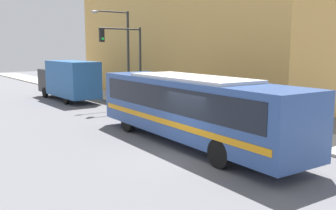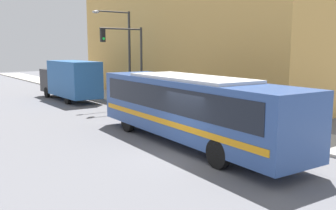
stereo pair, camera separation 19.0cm
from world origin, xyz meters
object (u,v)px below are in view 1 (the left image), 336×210
parking_meter (161,97)px  delivery_truck (68,79)px  fire_hydrant (233,119)px  city_bus (190,105)px  traffic_light_pole (127,53)px  street_lamp (123,48)px  pedestrian_near_corner (215,103)px

parking_meter → delivery_truck: bearing=106.3°
delivery_truck → fire_hydrant: (2.72, -15.82, -1.23)m
city_bus → fire_hydrant: 4.14m
fire_hydrant → city_bus: bearing=-164.8°
delivery_truck → traffic_light_pole: bearing=-74.7°
fire_hydrant → street_lamp: street_lamp is taller
delivery_truck → pedestrian_near_corner: 13.94m
delivery_truck → fire_hydrant: bearing=-80.3°
delivery_truck → pedestrian_near_corner: bearing=-74.8°
fire_hydrant → street_lamp: (-0.19, 11.16, 3.74)m
parking_meter → city_bus: bearing=-116.8°
street_lamp → city_bus: bearing=-106.5°
fire_hydrant → street_lamp: bearing=91.0°
city_bus → delivery_truck: size_ratio=1.49×
fire_hydrant → pedestrian_near_corner: bearing=68.5°
parking_meter → pedestrian_near_corner: size_ratio=0.75×
delivery_truck → traffic_light_pole: (1.78, -6.52, 2.19)m
parking_meter → street_lamp: size_ratio=0.19×
delivery_truck → pedestrian_near_corner: delivery_truck is taller
street_lamp → pedestrian_near_corner: bearing=-82.6°
fire_hydrant → parking_meter: size_ratio=0.61×
delivery_truck → street_lamp: size_ratio=1.20×
street_lamp → pedestrian_near_corner: street_lamp is taller
city_bus → pedestrian_near_corner: bearing=38.9°
delivery_truck → parking_meter: (2.72, -9.30, -0.74)m
parking_meter → pedestrian_near_corner: bearing=-77.2°
city_bus → parking_meter: bearing=66.4°
pedestrian_near_corner → street_lamp: bearing=97.4°
delivery_truck → parking_meter: size_ratio=6.34×
traffic_light_pole → street_lamp: size_ratio=0.82×
city_bus → traffic_light_pole: (2.87, 10.33, 2.16)m
city_bus → delivery_truck: (1.09, 16.85, -0.03)m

